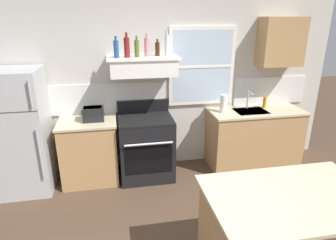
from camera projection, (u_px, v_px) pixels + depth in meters
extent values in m
cube|color=beige|center=(158.00, 81.00, 4.32)|extent=(5.40, 0.06, 2.70)
cube|color=silver|center=(80.00, 100.00, 4.15)|extent=(2.50, 0.02, 0.44)
cube|color=silver|center=(270.00, 90.00, 4.67)|extent=(1.20, 0.02, 0.44)
cube|color=white|center=(202.00, 67.00, 4.32)|extent=(1.00, 0.04, 1.15)
cube|color=silver|center=(202.00, 67.00, 4.31)|extent=(0.90, 0.01, 1.05)
cube|color=white|center=(202.00, 67.00, 4.30)|extent=(0.90, 0.02, 0.04)
cube|color=#B7BABC|center=(20.00, 132.00, 3.80)|extent=(0.70, 0.68, 1.65)
cube|color=#333333|center=(6.00, 113.00, 3.36)|extent=(0.69, 0.00, 0.01)
cylinder|color=#A5A8AD|center=(40.00, 154.00, 3.57)|extent=(0.02, 0.02, 0.66)
cylinder|color=#A5A8AD|center=(30.00, 93.00, 3.31)|extent=(0.02, 0.02, 0.31)
cube|color=tan|center=(90.00, 152.00, 4.14)|extent=(0.76, 0.60, 0.88)
cube|color=#C6B793|center=(87.00, 122.00, 3.99)|extent=(0.79, 0.63, 0.03)
cube|color=black|center=(93.00, 114.00, 3.95)|extent=(0.28, 0.20, 0.19)
cube|color=black|center=(93.00, 108.00, 3.92)|extent=(0.24, 0.16, 0.01)
cube|color=black|center=(82.00, 112.00, 3.92)|extent=(0.02, 0.03, 0.02)
cube|color=black|center=(146.00, 149.00, 4.25)|extent=(0.76, 0.64, 0.87)
cube|color=black|center=(145.00, 119.00, 4.09)|extent=(0.76, 0.64, 0.04)
cube|color=black|center=(143.00, 106.00, 4.32)|extent=(0.76, 0.06, 0.18)
cube|color=black|center=(149.00, 160.00, 3.95)|extent=(0.65, 0.01, 0.40)
cylinder|color=silver|center=(149.00, 144.00, 3.83)|extent=(0.65, 0.03, 0.03)
cube|color=white|center=(143.00, 67.00, 3.94)|extent=(0.88, 0.48, 0.22)
cube|color=#262628|center=(145.00, 76.00, 3.76)|extent=(0.75, 0.02, 0.04)
cube|color=white|center=(143.00, 58.00, 3.90)|extent=(0.96, 0.52, 0.02)
cylinder|color=#1E478C|center=(116.00, 49.00, 3.75)|extent=(0.07, 0.07, 0.22)
cylinder|color=#1E478C|center=(116.00, 38.00, 3.70)|extent=(0.03, 0.03, 0.06)
cylinder|color=maroon|center=(127.00, 48.00, 3.79)|extent=(0.07, 0.07, 0.25)
cylinder|color=maroon|center=(126.00, 35.00, 3.73)|extent=(0.03, 0.03, 0.06)
cylinder|color=#4C601E|center=(137.00, 49.00, 3.82)|extent=(0.06, 0.06, 0.22)
cylinder|color=#4C601E|center=(136.00, 38.00, 3.78)|extent=(0.03, 0.03, 0.05)
cylinder|color=#C67F84|center=(147.00, 47.00, 3.89)|extent=(0.07, 0.07, 0.24)
cylinder|color=#C67F84|center=(147.00, 36.00, 3.84)|extent=(0.03, 0.03, 0.06)
cylinder|color=#381E0F|center=(157.00, 49.00, 3.95)|extent=(0.06, 0.06, 0.18)
cylinder|color=#381E0F|center=(157.00, 41.00, 3.91)|extent=(0.03, 0.03, 0.04)
cylinder|color=silver|center=(167.00, 46.00, 3.93)|extent=(0.06, 0.06, 0.27)
cylinder|color=silver|center=(167.00, 32.00, 3.87)|extent=(0.03, 0.03, 0.07)
cube|color=tan|center=(253.00, 139.00, 4.58)|extent=(1.40, 0.60, 0.88)
cube|color=#C6B793|center=(256.00, 111.00, 4.42)|extent=(1.43, 0.63, 0.03)
cube|color=#B7BABC|center=(251.00, 111.00, 4.38)|extent=(0.48, 0.36, 0.01)
cylinder|color=silver|center=(248.00, 99.00, 4.46)|extent=(0.03, 0.03, 0.28)
cylinder|color=silver|center=(251.00, 93.00, 4.35)|extent=(0.02, 0.16, 0.02)
cylinder|color=white|center=(224.00, 103.00, 4.28)|extent=(0.11, 0.11, 0.27)
cylinder|color=orange|center=(265.00, 102.00, 4.51)|extent=(0.06, 0.06, 0.18)
cube|color=#C6B793|center=(294.00, 197.00, 2.34)|extent=(1.40, 0.90, 0.03)
cube|color=tan|center=(281.00, 42.00, 4.27)|extent=(0.64, 0.32, 0.70)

